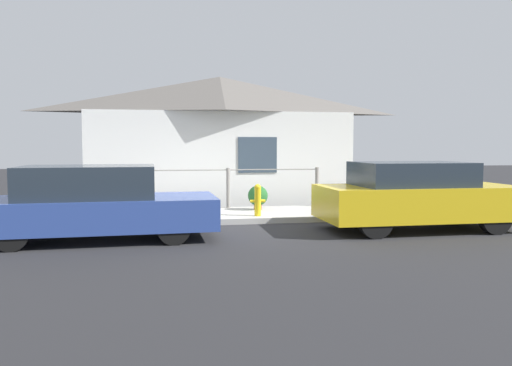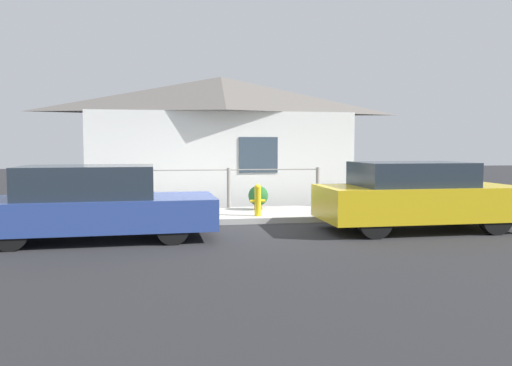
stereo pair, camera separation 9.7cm
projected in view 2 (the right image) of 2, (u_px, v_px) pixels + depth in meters
The scene contains 8 objects.
ground_plane at pixel (239, 225), 11.05m from camera, with size 60.00×60.00×0.00m, color #262628.
sidewalk at pixel (233, 215), 12.11m from camera, with size 24.00×2.18×0.13m.
house at pixel (221, 102), 14.71m from camera, with size 7.94×2.23×3.79m.
fence at pixel (229, 186), 12.99m from camera, with size 4.90×0.10×1.04m.
car_left at pixel (95, 203), 9.23m from camera, with size 4.36×1.91×1.38m.
car_right at pixel (416, 196), 10.27m from camera, with size 4.07×1.78×1.41m.
fire_hydrant at pixel (258, 199), 11.47m from camera, with size 0.35×0.16×0.74m.
potted_plant_near_hydrant at pixel (258, 196), 12.58m from camera, with size 0.50×0.50×0.61m.
Camera 2 is at (-1.42, -10.86, 1.74)m, focal length 35.00 mm.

